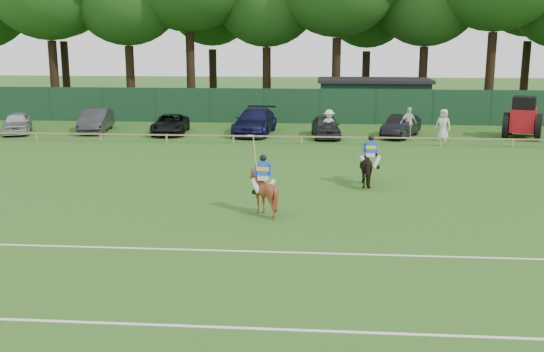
# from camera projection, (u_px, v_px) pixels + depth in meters

# --- Properties ---
(ground) EXTENTS (160.00, 160.00, 0.00)m
(ground) POSITION_uv_depth(u_px,v_px,m) (248.00, 241.00, 19.67)
(ground) COLOR #1E4C14
(ground) RESTS_ON ground
(horse_dark) EXTENTS (0.97, 1.93, 1.59)m
(horse_dark) POSITION_uv_depth(u_px,v_px,m) (370.00, 167.00, 26.69)
(horse_dark) COLOR black
(horse_dark) RESTS_ON ground
(horse_chestnut) EXTENTS (1.40, 1.55, 1.57)m
(horse_chestnut) POSITION_uv_depth(u_px,v_px,m) (263.00, 193.00, 22.45)
(horse_chestnut) COLOR maroon
(horse_chestnut) RESTS_ON ground
(sedan_silver) EXTENTS (2.95, 4.35, 1.38)m
(sedan_silver) POSITION_uv_depth(u_px,v_px,m) (17.00, 123.00, 41.09)
(sedan_silver) COLOR #B3B5B8
(sedan_silver) RESTS_ON ground
(sedan_grey) EXTENTS (2.21, 4.72, 1.50)m
(sedan_grey) POSITION_uv_depth(u_px,v_px,m) (96.00, 120.00, 41.82)
(sedan_grey) COLOR #2C2D2F
(sedan_grey) RESTS_ON ground
(suv_black) EXTENTS (2.49, 4.68, 1.25)m
(suv_black) POSITION_uv_depth(u_px,v_px,m) (170.00, 124.00, 40.94)
(suv_black) COLOR black
(suv_black) RESTS_ON ground
(sedan_navy) EXTENTS (2.66, 5.68, 1.60)m
(sedan_navy) POSITION_uv_depth(u_px,v_px,m) (255.00, 122.00, 40.82)
(sedan_navy) COLOR #13123B
(sedan_navy) RESTS_ON ground
(hatch_grey) EXTENTS (1.98, 4.18, 1.38)m
(hatch_grey) POSITION_uv_depth(u_px,v_px,m) (326.00, 126.00, 39.50)
(hatch_grey) COLOR #2A2A2C
(hatch_grey) RESTS_ON ground
(estate_black) EXTENTS (2.97, 4.33, 1.35)m
(estate_black) POSITION_uv_depth(u_px,v_px,m) (401.00, 126.00, 39.62)
(estate_black) COLOR black
(estate_black) RESTS_ON ground
(spectator_left) EXTENTS (1.28, 0.91, 1.80)m
(spectator_left) POSITION_uv_depth(u_px,v_px,m) (329.00, 124.00, 38.86)
(spectator_left) COLOR silver
(spectator_left) RESTS_ON ground
(spectator_mid) EXTENTS (1.23, 0.94, 1.95)m
(spectator_mid) POSITION_uv_depth(u_px,v_px,m) (408.00, 123.00, 38.84)
(spectator_mid) COLOR silver
(spectator_mid) RESTS_ON ground
(spectator_right) EXTENTS (1.10, 0.97, 1.90)m
(spectator_right) POSITION_uv_depth(u_px,v_px,m) (443.00, 125.00, 38.24)
(spectator_right) COLOR silver
(spectator_right) RESTS_ON ground
(rider_dark) EXTENTS (0.94, 0.39, 1.41)m
(rider_dark) POSITION_uv_depth(u_px,v_px,m) (371.00, 151.00, 26.52)
(rider_dark) COLOR silver
(rider_dark) RESTS_ON ground
(rider_chestnut) EXTENTS (0.94, 0.62, 2.05)m
(rider_chestnut) POSITION_uv_depth(u_px,v_px,m) (263.00, 173.00, 22.28)
(rider_chestnut) COLOR silver
(rider_chestnut) RESTS_ON ground
(pitch_lines) EXTENTS (60.00, 5.10, 0.01)m
(pitch_lines) POSITION_uv_depth(u_px,v_px,m) (232.00, 283.00, 16.26)
(pitch_lines) COLOR silver
(pitch_lines) RESTS_ON ground
(pitch_rail) EXTENTS (62.10, 0.10, 0.50)m
(pitch_rail) POSITION_uv_depth(u_px,v_px,m) (284.00, 137.00, 37.09)
(pitch_rail) COLOR #997F5B
(pitch_rail) RESTS_ON ground
(perimeter_fence) EXTENTS (92.08, 0.08, 2.50)m
(perimeter_fence) POSITION_uv_depth(u_px,v_px,m) (292.00, 106.00, 45.67)
(perimeter_fence) COLOR #14351E
(perimeter_fence) RESTS_ON ground
(utility_shed) EXTENTS (8.40, 4.40, 3.04)m
(utility_shed) POSITION_uv_depth(u_px,v_px,m) (373.00, 99.00, 48.05)
(utility_shed) COLOR #14331E
(utility_shed) RESTS_ON ground
(tree_row) EXTENTS (96.00, 12.00, 21.00)m
(tree_row) POSITION_uv_depth(u_px,v_px,m) (321.00, 111.00, 53.57)
(tree_row) COLOR #26561C
(tree_row) RESTS_ON ground
(tractor) EXTENTS (2.98, 3.60, 2.60)m
(tractor) POSITION_uv_depth(u_px,v_px,m) (523.00, 118.00, 39.01)
(tractor) COLOR #9F0E16
(tractor) RESTS_ON ground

